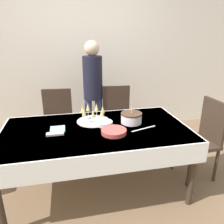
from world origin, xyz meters
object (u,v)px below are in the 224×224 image
object	(u,v)px
dining_chair_far_left	(58,121)
birthday_cake	(131,118)
dining_chair_right_end	(203,136)
plate_stack_dessert	(104,123)
plate_stack_main	(114,131)
champagne_tray	(93,115)
person_standing	(93,86)
dining_chair_far_right	(117,116)

from	to	relation	value
dining_chair_far_left	birthday_cake	size ratio (longest dim) A/B	4.16
dining_chair_right_end	plate_stack_dessert	bearing A→B (deg)	176.47
plate_stack_dessert	plate_stack_main	bearing A→B (deg)	-76.04
dining_chair_far_left	champagne_tray	distance (m)	0.81
dining_chair_far_left	person_standing	xyz separation A→B (m)	(0.53, 0.19, 0.43)
dining_chair_right_end	plate_stack_dessert	size ratio (longest dim) A/B	5.24
birthday_cake	plate_stack_main	world-z (taller)	birthday_cake
birthday_cake	plate_stack_dessert	xyz separation A→B (m)	(-0.31, 0.00, -0.04)
plate_stack_dessert	dining_chair_right_end	bearing A→B (deg)	-3.53
dining_chair_far_right	person_standing	xyz separation A→B (m)	(-0.33, 0.19, 0.43)
dining_chair_far_right	person_standing	distance (m)	0.57
person_standing	plate_stack_dessert	bearing A→B (deg)	-90.54
champagne_tray	plate_stack_main	distance (m)	0.40
dining_chair_far_left	champagne_tray	world-z (taller)	dining_chair_far_left
champagne_tray	plate_stack_dessert	world-z (taller)	champagne_tray
plate_stack_main	champagne_tray	bearing A→B (deg)	114.17
dining_chair_far_left	plate_stack_dessert	size ratio (longest dim) A/B	5.24
dining_chair_far_left	champagne_tray	xyz separation A→B (m)	(0.42, -0.63, 0.29)
dining_chair_far_left	dining_chair_far_right	distance (m)	0.86
dining_chair_far_right	birthday_cake	distance (m)	0.82
plate_stack_main	plate_stack_dessert	distance (m)	0.24
champagne_tray	dining_chair_right_end	bearing A→B (deg)	-8.98
dining_chair_right_end	birthday_cake	distance (m)	0.93
champagne_tray	plate_stack_dessert	bearing A→B (deg)	-51.41
birthday_cake	champagne_tray	distance (m)	0.43
plate_stack_main	plate_stack_dessert	xyz separation A→B (m)	(-0.06, 0.23, 0.00)
birthday_cake	champagne_tray	xyz separation A→B (m)	(-0.41, 0.13, 0.02)
champagne_tray	person_standing	world-z (taller)	person_standing
dining_chair_far_left	person_standing	distance (m)	0.71
dining_chair_far_left	birthday_cake	distance (m)	1.16
person_standing	dining_chair_far_left	bearing A→B (deg)	-159.99
dining_chair_far_left	champagne_tray	bearing A→B (deg)	-56.60
dining_chair_far_right	dining_chair_right_end	xyz separation A→B (m)	(0.86, -0.84, 0.00)
dining_chair_far_left	plate_stack_main	xyz separation A→B (m)	(0.58, -0.99, 0.24)
person_standing	dining_chair_right_end	bearing A→B (deg)	-41.17
dining_chair_right_end	plate_stack_main	bearing A→B (deg)	-172.19
dining_chair_far_right	dining_chair_right_end	size ratio (longest dim) A/B	1.00
plate_stack_dessert	birthday_cake	bearing A→B (deg)	-0.55
champagne_tray	person_standing	distance (m)	0.85
dining_chair_far_right	person_standing	bearing A→B (deg)	149.28
birthday_cake	plate_stack_dessert	world-z (taller)	birthday_cake
person_standing	plate_stack_main	bearing A→B (deg)	-87.70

